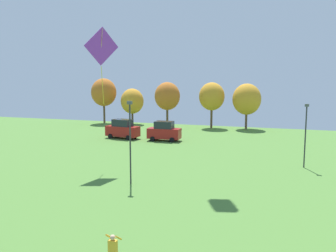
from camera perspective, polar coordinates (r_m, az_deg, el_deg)
The scene contains 11 objects.
person_standing_near_foreground at distance 15.53m, azimuth -8.83°, elevation -19.23°, with size 0.52×0.50×1.73m.
kite_flying_0 at distance 32.53m, azimuth -10.60°, elevation 12.17°, with size 1.87×2.84×6.76m.
parked_car_leftmost at distance 48.13m, azimuth -7.29°, elevation -0.50°, with size 4.73×2.38×2.59m.
parked_car_second_from_left at distance 45.90m, azimuth -0.62°, elevation -0.86°, with size 4.26×2.08×2.54m.
light_post_0 at distance 34.01m, azimuth 21.20°, elevation -0.86°, with size 0.36×0.20×5.76m.
light_post_1 at distance 26.78m, azimuth -6.09°, elevation -1.91°, with size 0.36×0.20×6.33m.
treeline_tree_0 at distance 65.07m, azimuth -10.26°, elevation 5.33°, with size 4.51×4.51×8.06m.
treeline_tree_1 at distance 63.02m, azimuth -5.76°, elevation 3.97°, with size 4.02×4.02×6.28m.
treeline_tree_2 at distance 58.28m, azimuth -0.12°, elevation 4.80°, with size 4.16×4.16×7.45m.
treeline_tree_3 at distance 58.20m, azimuth 7.03°, elevation 4.71°, with size 4.14×4.14×7.42m.
treeline_tree_4 at distance 57.82m, azimuth 12.51°, elevation 4.21°, with size 4.49×4.49×7.24m.
Camera 1 is at (6.69, 0.28, 7.95)m, focal length 38.00 mm.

